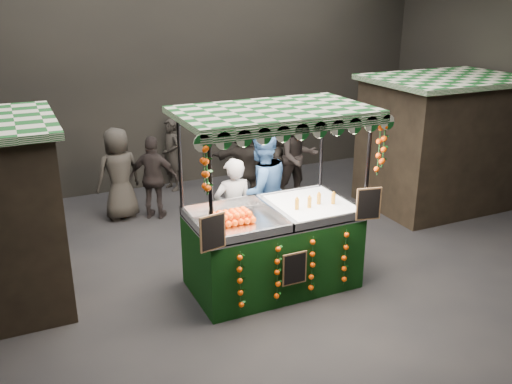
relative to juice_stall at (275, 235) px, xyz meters
name	(u,v)px	position (x,y,z in m)	size (l,w,h in m)	color
ground	(280,277)	(0.20, 0.20, -0.82)	(12.00, 12.00, 0.00)	black
market_hall	(283,52)	(0.20, 0.20, 2.56)	(12.10, 10.10, 5.05)	black
neighbour_stall_right	(442,142)	(4.60, 1.70, 0.48)	(3.00, 2.20, 2.60)	black
juice_stall	(275,235)	(0.00, 0.00, 0.00)	(2.75, 1.62, 2.67)	black
vendor_grey	(233,211)	(-0.23, 1.01, 0.04)	(0.65, 0.44, 1.74)	gray
vendor_blue	(261,192)	(0.33, 1.16, 0.23)	(1.12, 0.92, 2.11)	navy
shopper_1	(298,157)	(2.07, 3.06, 0.11)	(0.92, 0.73, 1.86)	black
shopper_2	(154,178)	(-0.90, 3.34, -0.02)	(1.01, 0.85, 1.62)	black
shopper_3	(281,162)	(1.84, 3.40, -0.07)	(0.99, 1.13, 1.51)	black
shopper_4	(119,174)	(-1.50, 3.61, 0.07)	(0.97, 0.73, 1.78)	#2D2925
shopper_5	(246,162)	(1.10, 3.54, 0.00)	(1.52, 1.31, 1.65)	#2A2522
shopper_6	(171,155)	(-0.13, 4.80, -0.03)	(0.52, 0.66, 1.59)	black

